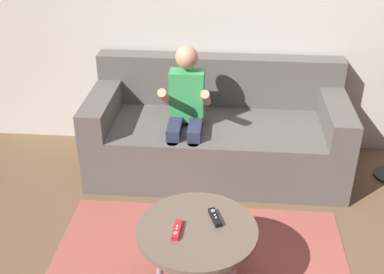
# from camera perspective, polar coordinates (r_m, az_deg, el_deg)

# --- Properties ---
(couch) EXTENTS (1.84, 0.80, 0.79)m
(couch) POSITION_cam_1_polar(r_m,az_deg,el_deg) (3.60, 2.94, 0.40)
(couch) COLOR #56514C
(couch) RESTS_ON ground
(person_seated_on_couch) EXTENTS (0.34, 0.41, 0.98)m
(person_seated_on_couch) POSITION_cam_1_polar(r_m,az_deg,el_deg) (3.33, -0.74, 3.24)
(person_seated_on_couch) COLOR #282D47
(person_seated_on_couch) RESTS_ON ground
(coffee_table) EXTENTS (0.62, 0.62, 0.41)m
(coffee_table) POSITION_cam_1_polar(r_m,az_deg,el_deg) (2.53, 0.63, -11.31)
(coffee_table) COLOR brown
(coffee_table) RESTS_ON ground
(game_remote_black_near_edge) EXTENTS (0.08, 0.14, 0.03)m
(game_remote_black_near_edge) POSITION_cam_1_polar(r_m,az_deg,el_deg) (2.56, 2.73, -9.45)
(game_remote_black_near_edge) COLOR black
(game_remote_black_near_edge) RESTS_ON coffee_table
(game_remote_red_center) EXTENTS (0.04, 0.14, 0.03)m
(game_remote_red_center) POSITION_cam_1_polar(r_m,az_deg,el_deg) (2.48, -1.81, -10.96)
(game_remote_red_center) COLOR red
(game_remote_red_center) RESTS_ON coffee_table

